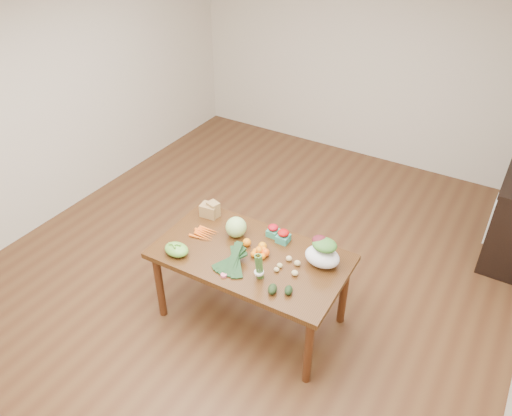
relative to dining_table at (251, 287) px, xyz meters
The scene contains 24 objects.
floor 0.71m from the dining_table, 123.27° to the left, with size 6.00×6.00×0.00m, color #56361D.
room_walls 1.15m from the dining_table, 123.27° to the left, with size 5.02×6.02×2.70m.
dining_table is the anchor object (origin of this frame).
dish_towel 2.51m from the dining_table, 49.41° to the left, with size 0.02×0.28×0.45m, color white.
paper_bag 0.81m from the dining_table, 155.80° to the left, with size 0.21×0.17×0.15m, color #A27648, non-canonical shape.
cabbage 0.55m from the dining_table, 147.71° to the left, with size 0.18×0.18×0.18m, color #95C370.
strawberry_basket_a 0.53m from the dining_table, 84.15° to the left, with size 0.10×0.10×0.09m, color red, non-canonical shape.
strawberry_basket_b 0.53m from the dining_table, 62.68° to the left, with size 0.11×0.11×0.10m, color #B10D0B, non-canonical shape.
orange_a 0.43m from the dining_table, 137.56° to the left, with size 0.07×0.07×0.07m, color orange.
orange_b 0.43m from the dining_table, 64.57° to the left, with size 0.07×0.07×0.07m, color orange.
orange_c 0.43m from the dining_table, 22.02° to the left, with size 0.07×0.07×0.07m, color #F7550F.
mandarin_cluster 0.42m from the dining_table, 18.74° to the left, with size 0.18×0.18×0.09m, color orange, non-canonical shape.
carrots 0.63m from the dining_table, behind, with size 0.22×0.19×0.03m, color orange, non-canonical shape.
snap_pea_bag 0.75m from the dining_table, 149.39° to the right, with size 0.22×0.16×0.10m, color #68B53D.
kale_bunch 0.52m from the dining_table, 100.61° to the right, with size 0.32×0.40×0.16m, color black, non-canonical shape.
asparagus_bundle 0.58m from the dining_table, 45.82° to the right, with size 0.08×0.08×0.25m, color #4D863D, non-canonical shape.
potato_a 0.49m from the dining_table, ahead, with size 0.05×0.04×0.04m, color tan.
potato_b 0.49m from the dining_table, 14.50° to the right, with size 0.05×0.04×0.04m, color #D6C67B.
potato_c 0.57m from the dining_table, 10.90° to the left, with size 0.06×0.05×0.05m, color tan.
potato_d 0.51m from the dining_table, 16.62° to the left, with size 0.05×0.05×0.05m, color tan.
potato_e 0.59m from the dining_table, ahead, with size 0.06×0.05×0.05m, color tan.
avocado_a 0.63m from the dining_table, 38.40° to the right, with size 0.07×0.10×0.07m, color black.
avocado_b 0.68m from the dining_table, 26.60° to the right, with size 0.06×0.09×0.06m, color black.
salad_bag 0.77m from the dining_table, 18.75° to the left, with size 0.29×0.22×0.23m, color white, non-canonical shape.
Camera 1 is at (2.02, -3.23, 3.45)m, focal length 35.00 mm.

